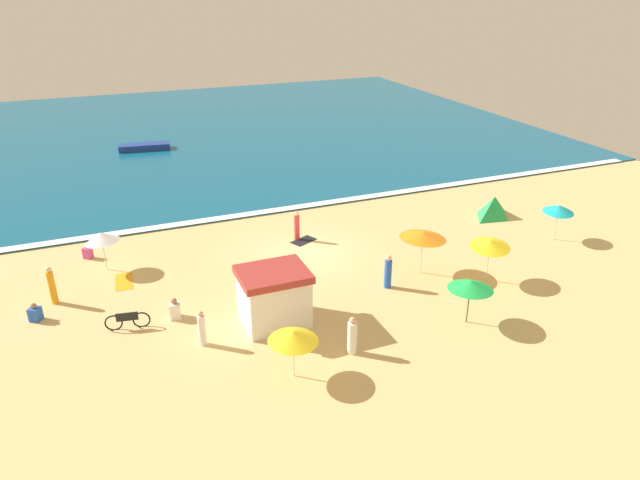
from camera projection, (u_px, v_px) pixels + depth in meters
ground_plane at (308, 254)px, 30.25m from camera, size 60.00×60.00×0.00m
ocean_water at (200, 131)px, 53.81m from camera, size 60.00×44.00×0.10m
wave_breaker_foam at (271, 211)px, 35.51m from camera, size 57.00×0.70×0.01m
lifeguard_cabana at (274, 297)px, 23.78m from camera, size 2.80×2.29×2.42m
beach_umbrella_0 at (102, 237)px, 27.92m from camera, size 2.37×2.37×2.07m
beach_umbrella_1 at (471, 285)px, 23.56m from camera, size 2.63×2.64×2.01m
beach_umbrella_2 at (490, 244)px, 26.83m from camera, size 2.59×2.60×2.18m
beach_umbrella_3 at (559, 209)px, 31.16m from camera, size 2.12×2.14×2.07m
beach_umbrella_4 at (293, 336)px, 20.32m from camera, size 2.10×2.09×1.94m
beach_umbrella_5 at (423, 235)px, 27.49m from camera, size 2.31×2.30×2.24m
beach_tent at (494, 207)px, 34.62m from camera, size 2.55×2.20×1.31m
parked_bicycle at (128, 320)px, 23.71m from camera, size 1.80×0.36×0.76m
beachgoer_0 at (297, 226)px, 31.57m from camera, size 0.35×0.35×1.64m
beachgoer_1 at (175, 310)px, 24.44m from camera, size 0.49×0.49×0.94m
beachgoer_2 at (352, 336)px, 22.03m from camera, size 0.43×0.43×1.58m
beachgoer_3 at (35, 313)px, 24.30m from camera, size 0.59×0.59×0.81m
beachgoer_4 at (88, 252)px, 29.67m from camera, size 0.54×0.54×0.78m
beachgoer_5 at (52, 286)px, 25.36m from camera, size 0.41×0.41×1.79m
beachgoer_6 at (202, 329)px, 22.53m from camera, size 0.35×0.35×1.52m
beachgoer_7 at (388, 272)px, 26.69m from camera, size 0.41×0.41×1.66m
beach_towel_0 at (124, 282)px, 27.49m from camera, size 0.91×1.80×0.01m
beach_towel_1 at (304, 241)px, 31.71m from camera, size 1.59×1.32×0.01m
small_boat_0 at (144, 147)px, 47.88m from camera, size 4.19×1.77×0.49m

